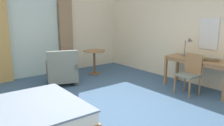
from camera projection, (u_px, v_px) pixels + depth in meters
The scene contains 13 objects.
ground at pixel (106, 113), 4.28m from camera, with size 6.30×7.27×0.10m, color #38567A.
wall_back at pixel (37, 32), 6.58m from camera, with size 5.90×0.12×2.59m, color beige.
wall_right at pixel (196, 34), 5.74m from camera, with size 0.12×6.87×2.59m, color beige.
balcony_glass_door at pixel (34, 37), 6.47m from camera, with size 1.51×0.02×2.28m, color silver.
curtain_panel_right at pixel (66, 36), 6.98m from camera, with size 0.41×0.10×2.28m, color #897056.
bed at pixel (5, 126), 3.18m from camera, with size 2.16×1.65×0.89m.
writing_desk at pixel (199, 62), 5.32m from camera, with size 0.58×1.59×0.77m.
desk_chair at pixel (190, 72), 5.09m from camera, with size 0.44×0.45×0.92m.
desk_lamp at pixel (188, 43), 5.53m from camera, with size 0.16×0.27×0.49m.
closed_book at pixel (211, 60), 5.06m from camera, with size 0.23×0.32×0.04m, color brown.
armchair_by_window at pixel (62, 71), 5.82m from camera, with size 0.95×0.99×0.92m.
round_cafe_table at pixel (94, 57), 6.78m from camera, with size 0.65×0.65×0.73m.
wall_mirror at pixel (209, 34), 5.39m from camera, with size 0.02×0.47×0.75m.
Camera 1 is at (-2.38, -3.19, 1.79)m, focal length 35.97 mm.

